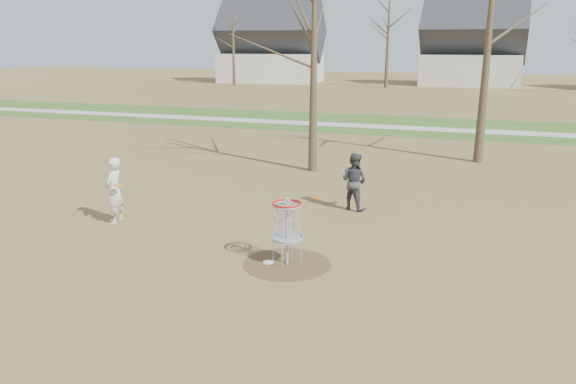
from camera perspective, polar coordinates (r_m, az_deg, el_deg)
The scene contains 11 objects.
ground at distance 11.53m, azimuth -0.09°, elevation -7.32°, with size 160.00×160.00×0.00m, color brown.
green_band at distance 31.58m, azimuth 12.59°, elevation 6.59°, with size 160.00×8.00×0.01m, color #2D5119.
footpath at distance 30.60m, azimuth 12.37°, elevation 6.37°, with size 160.00×1.50×0.01m, color #9E9E99.
dirt_circle at distance 11.53m, azimuth -0.09°, elevation -7.30°, with size 1.80×1.80×0.01m, color #47331E.
player_standing at distance 14.52m, azimuth -17.24°, elevation 0.13°, with size 0.61×0.40×1.66m, color silver.
player_throwing at distance 15.13m, azimuth 6.73°, elevation 1.08°, with size 0.75×0.59×1.55m, color #3B3A3F.
disc_grounded at distance 11.57m, azimuth -2.03°, elevation -7.13°, with size 0.22×0.22×0.02m, color white.
discs_in_play at distance 13.40m, azimuth -6.73°, elevation -0.01°, with size 4.93×1.39×0.27m.
disc_golf_basket at distance 11.22m, azimuth -0.09°, elevation -2.99°, with size 0.64×0.64×1.35m.
bare_trees at distance 45.92m, azimuth 17.55°, elevation 15.44°, with size 52.62×44.98×9.00m.
houses_row at distance 62.66m, azimuth 20.36°, elevation 13.21°, with size 56.51×10.01×7.26m.
Camera 1 is at (3.50, -10.09, 4.35)m, focal length 35.00 mm.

